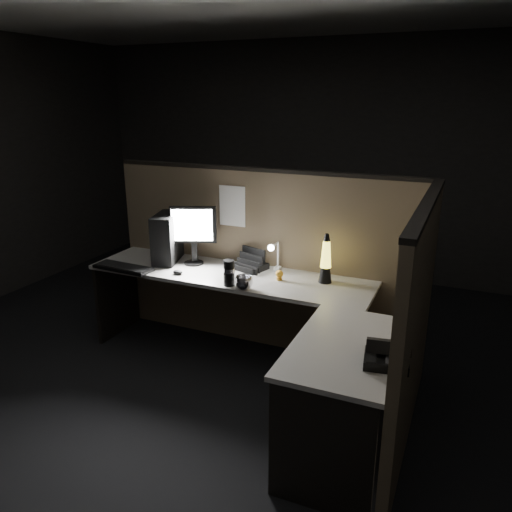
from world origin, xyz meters
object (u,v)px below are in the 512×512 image
at_px(monitor, 193,229).
at_px(keyboard, 123,268).
at_px(pc_tower, 167,238).
at_px(desk_phone, 386,354).
at_px(lava_lamp, 326,262).

relative_size(monitor, keyboard, 0.97).
relative_size(pc_tower, monitor, 0.83).
distance_m(monitor, keyboard, 0.65).
bearing_deg(desk_phone, lava_lamp, 112.55).
height_order(pc_tower, desk_phone, pc_tower).
distance_m(keyboard, desk_phone, 2.32).
bearing_deg(monitor, desk_phone, -53.34).
xyz_separation_m(keyboard, lava_lamp, (1.59, 0.37, 0.15)).
bearing_deg(lava_lamp, monitor, -179.65).
bearing_deg(desk_phone, pc_tower, 144.73).
xyz_separation_m(monitor, keyboard, (-0.46, -0.36, -0.28)).
bearing_deg(pc_tower, monitor, -9.22).
bearing_deg(keyboard, monitor, 41.48).
bearing_deg(desk_phone, keyboard, 154.56).
relative_size(pc_tower, keyboard, 0.81).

